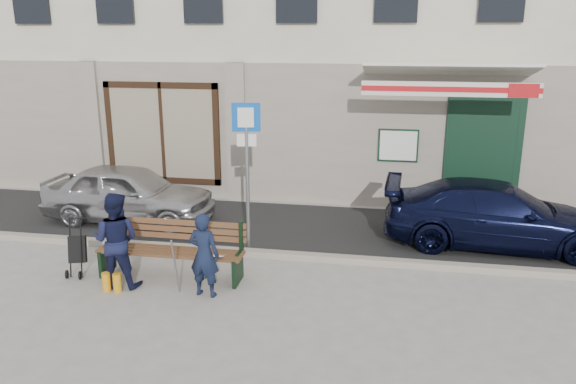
% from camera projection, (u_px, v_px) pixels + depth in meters
% --- Properties ---
extents(ground, '(80.00, 80.00, 0.00)m').
position_uv_depth(ground, '(243.00, 294.00, 8.58)').
color(ground, '#9E9991').
rests_on(ground, ground).
extents(asphalt_lane, '(60.00, 3.20, 0.01)m').
position_uv_depth(asphalt_lane, '(281.00, 227.00, 11.51)').
color(asphalt_lane, '#282828').
rests_on(asphalt_lane, ground).
extents(curb, '(60.00, 0.18, 0.12)m').
position_uv_depth(curb, '(264.00, 254.00, 9.98)').
color(curb, '#9E9384').
rests_on(curb, ground).
extents(car_silver, '(3.61, 1.53, 1.22)m').
position_uv_depth(car_silver, '(129.00, 193.00, 11.76)').
color(car_silver, '#B8B7BD').
rests_on(car_silver, ground).
extents(car_navy, '(4.20, 1.86, 1.20)m').
position_uv_depth(car_navy, '(497.00, 215.00, 10.40)').
color(car_navy, black).
rests_on(car_navy, ground).
extents(parking_sign, '(0.50, 0.13, 2.70)m').
position_uv_depth(parking_sign, '(247.00, 153.00, 9.85)').
color(parking_sign, gray).
rests_on(parking_sign, ground).
extents(bench, '(2.40, 1.17, 0.98)m').
position_uv_depth(bench, '(168.00, 251.00, 9.07)').
color(bench, brown).
rests_on(bench, ground).
extents(man, '(0.52, 0.38, 1.31)m').
position_uv_depth(man, '(204.00, 255.00, 8.38)').
color(man, '#121A32').
rests_on(man, ground).
extents(woman, '(0.77, 0.61, 1.53)m').
position_uv_depth(woman, '(116.00, 240.00, 8.68)').
color(woman, '#131634').
rests_on(woman, ground).
extents(stroller, '(0.33, 0.43, 0.94)m').
position_uv_depth(stroller, '(77.00, 251.00, 9.18)').
color(stroller, black).
rests_on(stroller, ground).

